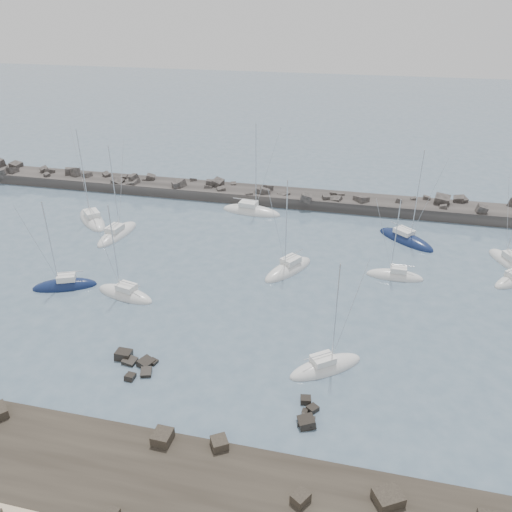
{
  "coord_description": "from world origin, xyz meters",
  "views": [
    {
      "loc": [
        16.47,
        -43.44,
        32.59
      ],
      "look_at": [
        3.56,
        12.0,
        2.61
      ],
      "focal_mm": 35.0,
      "sensor_mm": 36.0,
      "label": 1
    }
  ],
  "objects_px": {
    "sailboat_9": "(395,276)",
    "sailboat_5": "(125,295)",
    "sailboat_1": "(92,220)",
    "sailboat_2": "(65,286)",
    "sailboat_6": "(288,270)",
    "sailboat_8": "(406,240)",
    "sailboat_10": "(508,262)",
    "sailboat_7": "(326,367)",
    "sailboat_3": "(117,234)",
    "sailboat_4": "(251,212)"
  },
  "relations": [
    {
      "from": "sailboat_5",
      "to": "sailboat_7",
      "type": "relative_size",
      "value": 1.01
    },
    {
      "from": "sailboat_5",
      "to": "sailboat_7",
      "type": "distance_m",
      "value": 26.4
    },
    {
      "from": "sailboat_3",
      "to": "sailboat_10",
      "type": "distance_m",
      "value": 56.25
    },
    {
      "from": "sailboat_5",
      "to": "sailboat_6",
      "type": "height_order",
      "value": "sailboat_6"
    },
    {
      "from": "sailboat_1",
      "to": "sailboat_2",
      "type": "relative_size",
      "value": 1.26
    },
    {
      "from": "sailboat_6",
      "to": "sailboat_8",
      "type": "height_order",
      "value": "sailboat_8"
    },
    {
      "from": "sailboat_7",
      "to": "sailboat_10",
      "type": "xyz_separation_m",
      "value": [
        21.95,
        27.3,
        0.01
      ]
    },
    {
      "from": "sailboat_8",
      "to": "sailboat_1",
      "type": "bearing_deg",
      "value": -175.34
    },
    {
      "from": "sailboat_6",
      "to": "sailboat_10",
      "type": "bearing_deg",
      "value": 17.11
    },
    {
      "from": "sailboat_6",
      "to": "sailboat_3",
      "type": "bearing_deg",
      "value": 169.72
    },
    {
      "from": "sailboat_8",
      "to": "sailboat_10",
      "type": "bearing_deg",
      "value": -16.9
    },
    {
      "from": "sailboat_2",
      "to": "sailboat_10",
      "type": "bearing_deg",
      "value": 19.24
    },
    {
      "from": "sailboat_3",
      "to": "sailboat_4",
      "type": "xyz_separation_m",
      "value": [
        17.77,
        13.35,
        0.01
      ]
    },
    {
      "from": "sailboat_1",
      "to": "sailboat_6",
      "type": "bearing_deg",
      "value": -14.84
    },
    {
      "from": "sailboat_6",
      "to": "sailboat_9",
      "type": "height_order",
      "value": "sailboat_6"
    },
    {
      "from": "sailboat_8",
      "to": "sailboat_9",
      "type": "distance_m",
      "value": 11.6
    },
    {
      "from": "sailboat_4",
      "to": "sailboat_10",
      "type": "distance_m",
      "value": 39.48
    },
    {
      "from": "sailboat_1",
      "to": "sailboat_10",
      "type": "relative_size",
      "value": 1.29
    },
    {
      "from": "sailboat_2",
      "to": "sailboat_6",
      "type": "distance_m",
      "value": 28.58
    },
    {
      "from": "sailboat_7",
      "to": "sailboat_10",
      "type": "bearing_deg",
      "value": 51.2
    },
    {
      "from": "sailboat_9",
      "to": "sailboat_1",
      "type": "bearing_deg",
      "value": 171.06
    },
    {
      "from": "sailboat_2",
      "to": "sailboat_5",
      "type": "distance_m",
      "value": 8.26
    },
    {
      "from": "sailboat_6",
      "to": "sailboat_10",
      "type": "xyz_separation_m",
      "value": [
        28.83,
        8.88,
        -0.0
      ]
    },
    {
      "from": "sailboat_9",
      "to": "sailboat_10",
      "type": "xyz_separation_m",
      "value": [
        15.09,
        7.4,
        0.01
      ]
    },
    {
      "from": "sailboat_4",
      "to": "sailboat_9",
      "type": "xyz_separation_m",
      "value": [
        23.24,
        -16.83,
        -0.01
      ]
    },
    {
      "from": "sailboat_4",
      "to": "sailboat_8",
      "type": "height_order",
      "value": "sailboat_4"
    },
    {
      "from": "sailboat_1",
      "to": "sailboat_6",
      "type": "distance_m",
      "value": 34.88
    },
    {
      "from": "sailboat_2",
      "to": "sailboat_7",
      "type": "relative_size",
      "value": 0.99
    },
    {
      "from": "sailboat_3",
      "to": "sailboat_6",
      "type": "bearing_deg",
      "value": -10.28
    },
    {
      "from": "sailboat_9",
      "to": "sailboat_5",
      "type": "bearing_deg",
      "value": -159.39
    },
    {
      "from": "sailboat_3",
      "to": "sailboat_7",
      "type": "bearing_deg",
      "value": -34.38
    },
    {
      "from": "sailboat_8",
      "to": "sailboat_9",
      "type": "relative_size",
      "value": 1.29
    },
    {
      "from": "sailboat_4",
      "to": "sailboat_8",
      "type": "distance_m",
      "value": 25.53
    },
    {
      "from": "sailboat_4",
      "to": "sailboat_3",
      "type": "bearing_deg",
      "value": -143.08
    },
    {
      "from": "sailboat_5",
      "to": "sailboat_8",
      "type": "height_order",
      "value": "sailboat_8"
    },
    {
      "from": "sailboat_7",
      "to": "sailboat_10",
      "type": "distance_m",
      "value": 35.03
    },
    {
      "from": "sailboat_9",
      "to": "sailboat_8",
      "type": "bearing_deg",
      "value": 81.47
    },
    {
      "from": "sailboat_1",
      "to": "sailboat_2",
      "type": "bearing_deg",
      "value": -69.84
    },
    {
      "from": "sailboat_7",
      "to": "sailboat_8",
      "type": "bearing_deg",
      "value": 74.7
    },
    {
      "from": "sailboat_4",
      "to": "sailboat_7",
      "type": "distance_m",
      "value": 40.21
    },
    {
      "from": "sailboat_6",
      "to": "sailboat_4",
      "type": "bearing_deg",
      "value": 117.45
    },
    {
      "from": "sailboat_3",
      "to": "sailboat_5",
      "type": "bearing_deg",
      "value": -60.07
    },
    {
      "from": "sailboat_1",
      "to": "sailboat_8",
      "type": "relative_size",
      "value": 1.05
    },
    {
      "from": "sailboat_6",
      "to": "sailboat_9",
      "type": "xyz_separation_m",
      "value": [
        13.74,
        1.47,
        -0.01
      ]
    },
    {
      "from": "sailboat_8",
      "to": "sailboat_10",
      "type": "height_order",
      "value": "sailboat_8"
    },
    {
      "from": "sailboat_9",
      "to": "sailboat_10",
      "type": "distance_m",
      "value": 16.81
    },
    {
      "from": "sailboat_7",
      "to": "sailboat_5",
      "type": "bearing_deg",
      "value": 162.75
    },
    {
      "from": "sailboat_6",
      "to": "sailboat_9",
      "type": "bearing_deg",
      "value": 6.11
    },
    {
      "from": "sailboat_3",
      "to": "sailboat_10",
      "type": "bearing_deg",
      "value": 4.01
    },
    {
      "from": "sailboat_3",
      "to": "sailboat_4",
      "type": "relative_size",
      "value": 0.92
    }
  ]
}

